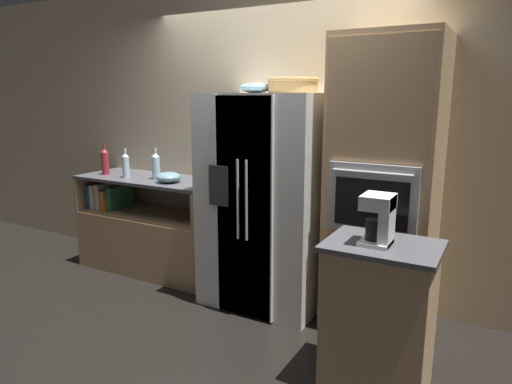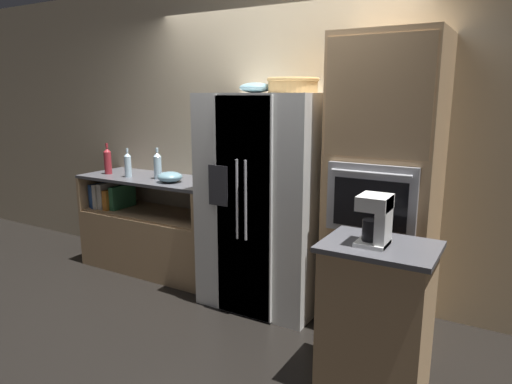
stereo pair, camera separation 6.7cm
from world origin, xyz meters
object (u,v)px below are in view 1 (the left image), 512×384
(fruit_bowl, at_px, (256,88))
(bottle_short, at_px, (126,165))
(mixing_bowl, at_px, (169,177))
(refrigerator, at_px, (267,201))
(wicker_basket, at_px, (293,85))
(wall_oven, at_px, (384,186))
(bottle_tall, at_px, (156,166))
(coffee_maker, at_px, (381,218))
(bottle_wide, at_px, (105,161))

(fruit_bowl, relative_size, bottle_short, 0.90)
(fruit_bowl, distance_m, mixing_bowl, 1.22)
(refrigerator, xyz_separation_m, wicker_basket, (0.19, 0.07, 0.95))
(wall_oven, height_order, wicker_basket, wall_oven)
(bottle_tall, bearing_deg, wicker_basket, 1.08)
(wall_oven, bearing_deg, refrigerator, -175.71)
(wall_oven, height_order, bottle_short, wall_oven)
(fruit_bowl, distance_m, coffee_maker, 1.63)
(fruit_bowl, height_order, bottle_wide, fruit_bowl)
(refrigerator, height_order, bottle_short, refrigerator)
(wicker_basket, xyz_separation_m, bottle_wide, (-2.05, -0.08, -0.74))
(wicker_basket, distance_m, bottle_short, 1.90)
(refrigerator, bearing_deg, bottle_short, -178.94)
(wall_oven, height_order, bottle_tall, wall_oven)
(fruit_bowl, height_order, bottle_tall, fruit_bowl)
(wall_oven, bearing_deg, mixing_bowl, -177.13)
(wicker_basket, xyz_separation_m, coffee_maker, (0.95, -0.85, -0.75))
(refrigerator, distance_m, bottle_wide, 1.88)
(refrigerator, height_order, wall_oven, wall_oven)
(mixing_bowl, bearing_deg, bottle_short, -179.91)
(bottle_short, xyz_separation_m, mixing_bowl, (0.53, 0.00, -0.08))
(bottle_tall, height_order, bottle_short, bottle_tall)
(wall_oven, bearing_deg, bottle_short, -177.72)
(refrigerator, height_order, coffee_maker, refrigerator)
(bottle_tall, xyz_separation_m, coffee_maker, (2.37, -0.82, -0.01))
(wicker_basket, xyz_separation_m, bottle_tall, (-1.42, -0.03, -0.75))
(fruit_bowl, bearing_deg, bottle_short, -179.10)
(wall_oven, bearing_deg, bottle_wide, -178.51)
(bottle_short, bearing_deg, fruit_bowl, 0.90)
(refrigerator, bearing_deg, mixing_bowl, -178.44)
(wicker_basket, relative_size, mixing_bowl, 1.77)
(wall_oven, xyz_separation_m, coffee_maker, (0.19, -0.85, -0.01))
(bottle_tall, bearing_deg, bottle_wide, -175.54)
(bottle_tall, xyz_separation_m, bottle_wide, (-0.63, -0.05, 0.00))
(wall_oven, relative_size, bottle_short, 7.56)
(bottle_short, bearing_deg, mixing_bowl, 0.09)
(mixing_bowl, bearing_deg, bottle_wide, 178.27)
(coffee_maker, bearing_deg, wicker_basket, 138.01)
(fruit_bowl, bearing_deg, bottle_tall, 177.32)
(bottle_tall, bearing_deg, coffee_maker, -19.21)
(coffee_maker, bearing_deg, mixing_bowl, 160.80)
(bottle_tall, distance_m, mixing_bowl, 0.24)
(wicker_basket, height_order, bottle_wide, wicker_basket)
(fruit_bowl, bearing_deg, coffee_maker, -31.99)
(refrigerator, relative_size, fruit_bowl, 6.84)
(fruit_bowl, relative_size, mixing_bowl, 1.11)
(wall_oven, height_order, mixing_bowl, wall_oven)
(refrigerator, xyz_separation_m, bottle_tall, (-1.23, 0.05, 0.20))
(bottle_short, distance_m, mixing_bowl, 0.54)
(fruit_bowl, xyz_separation_m, bottle_short, (-1.45, -0.02, -0.73))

